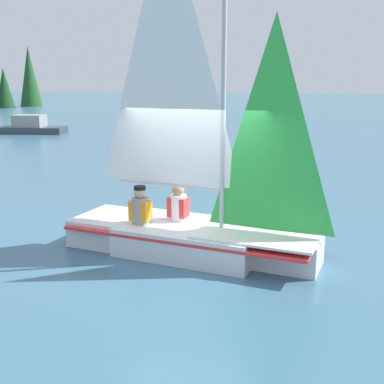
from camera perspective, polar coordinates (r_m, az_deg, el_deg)
ground_plane at (r=8.59m, az=0.00°, el=-7.09°), size 260.00×260.00×0.00m
sailboat_main at (r=8.37m, az=-0.14°, el=-2.22°), size 2.19×4.57×5.84m
sailor_helm at (r=8.73m, az=-1.65°, el=-2.48°), size 0.34×0.37×1.16m
sailor_crew at (r=8.55m, az=-6.13°, el=-2.80°), size 0.34×0.37×1.16m
motorboat_distant at (r=30.27m, az=-19.10°, el=7.31°), size 2.59×5.11×1.07m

